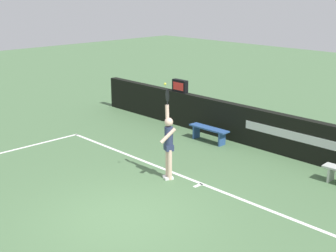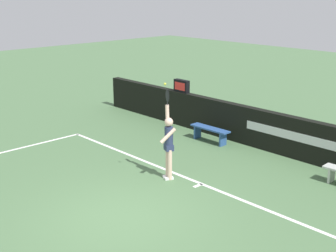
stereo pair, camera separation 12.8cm
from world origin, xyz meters
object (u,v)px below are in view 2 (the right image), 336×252
tennis_player (169,143)px  courtside_bench_near (210,131)px  tennis_ball (165,84)px  speed_display (182,86)px

tennis_player → courtside_bench_near: bearing=112.6°
tennis_player → tennis_ball: bearing=-66.1°
courtside_bench_near → speed_display: bearing=160.5°
speed_display → tennis_ball: bearing=-49.5°
speed_display → courtside_bench_near: (2.12, -0.75, -1.13)m
tennis_player → speed_display: bearing=131.2°
tennis_ball → courtside_bench_near: tennis_ball is taller
speed_display → tennis_player: 5.24m
speed_display → courtside_bench_near: bearing=-19.5°
speed_display → tennis_ball: (3.53, -4.14, 1.17)m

